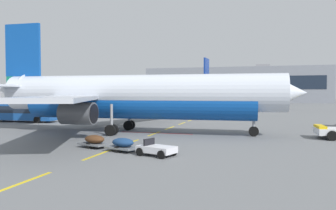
{
  "coord_description": "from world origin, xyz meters",
  "views": [
    {
      "loc": [
        29.19,
        -12.21,
        4.34
      ],
      "look_at": [
        19.01,
        23.06,
        2.96
      ],
      "focal_mm": 36.25,
      "sensor_mm": 36.0,
      "label": 1
    }
  ],
  "objects_px": {
    "airliner_mid_left": "(217,94)",
    "ground_power_truck": "(95,107)",
    "apron_shuttle_bus": "(18,110)",
    "baggage_train": "(123,144)",
    "airliner_foreground": "(133,96)",
    "airliner_far_center": "(61,95)"
  },
  "relations": [
    {
      "from": "airliner_mid_left",
      "to": "ground_power_truck",
      "type": "height_order",
      "value": "airliner_mid_left"
    },
    {
      "from": "airliner_mid_left",
      "to": "apron_shuttle_bus",
      "type": "xyz_separation_m",
      "value": [
        -22.3,
        -50.2,
        -2.21
      ]
    },
    {
      "from": "airliner_mid_left",
      "to": "ground_power_truck",
      "type": "bearing_deg",
      "value": -115.04
    },
    {
      "from": "apron_shuttle_bus",
      "to": "baggage_train",
      "type": "distance_m",
      "value": 31.36
    },
    {
      "from": "airliner_foreground",
      "to": "apron_shuttle_bus",
      "type": "xyz_separation_m",
      "value": [
        -21.47,
        8.1,
        -2.2
      ]
    },
    {
      "from": "airliner_foreground",
      "to": "airliner_mid_left",
      "type": "distance_m",
      "value": 58.31
    },
    {
      "from": "airliner_mid_left",
      "to": "airliner_far_center",
      "type": "xyz_separation_m",
      "value": [
        -44.99,
        -5.32,
        -0.33
      ]
    },
    {
      "from": "apron_shuttle_bus",
      "to": "ground_power_truck",
      "type": "bearing_deg",
      "value": 69.07
    },
    {
      "from": "baggage_train",
      "to": "airliner_far_center",
      "type": "bearing_deg",
      "value": 126.79
    },
    {
      "from": "ground_power_truck",
      "to": "baggage_train",
      "type": "height_order",
      "value": "ground_power_truck"
    },
    {
      "from": "airliner_far_center",
      "to": "apron_shuttle_bus",
      "type": "height_order",
      "value": "airliner_far_center"
    },
    {
      "from": "airliner_foreground",
      "to": "baggage_train",
      "type": "xyz_separation_m",
      "value": [
        3.53,
        -10.79,
        -3.42
      ]
    },
    {
      "from": "airliner_mid_left",
      "to": "baggage_train",
      "type": "relative_size",
      "value": 4.05
    },
    {
      "from": "airliner_mid_left",
      "to": "baggage_train",
      "type": "bearing_deg",
      "value": -87.76
    },
    {
      "from": "apron_shuttle_bus",
      "to": "airliner_foreground",
      "type": "bearing_deg",
      "value": -20.67
    },
    {
      "from": "airliner_foreground",
      "to": "airliner_mid_left",
      "type": "xyz_separation_m",
      "value": [
        0.83,
        58.31,
        0.01
      ]
    },
    {
      "from": "airliner_foreground",
      "to": "airliner_far_center",
      "type": "bearing_deg",
      "value": 129.81
    },
    {
      "from": "ground_power_truck",
      "to": "baggage_train",
      "type": "bearing_deg",
      "value": -58.68
    },
    {
      "from": "airliner_foreground",
      "to": "apron_shuttle_bus",
      "type": "bearing_deg",
      "value": 159.33
    },
    {
      "from": "airliner_foreground",
      "to": "apron_shuttle_bus",
      "type": "distance_m",
      "value": 23.05
    },
    {
      "from": "apron_shuttle_bus",
      "to": "baggage_train",
      "type": "relative_size",
      "value": 1.41
    },
    {
      "from": "airliner_foreground",
      "to": "airliner_mid_left",
      "type": "height_order",
      "value": "airliner_mid_left"
    }
  ]
}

